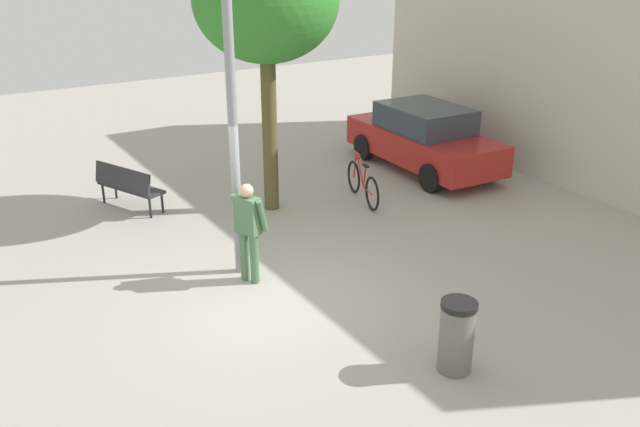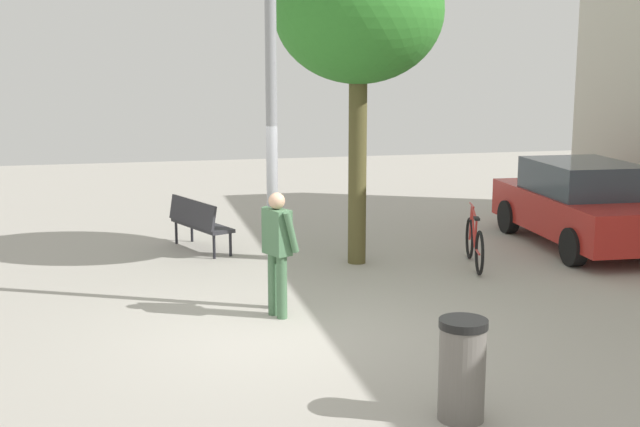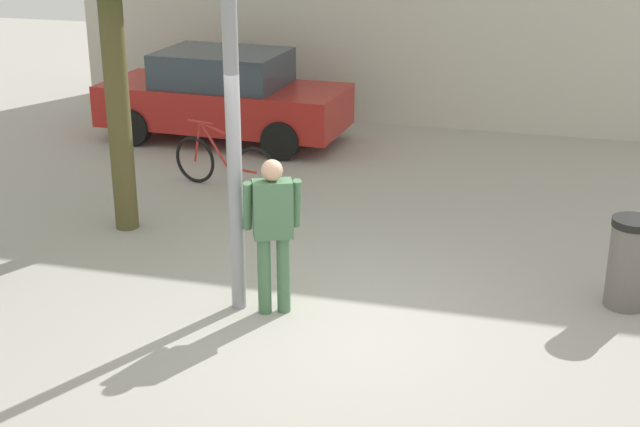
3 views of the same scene
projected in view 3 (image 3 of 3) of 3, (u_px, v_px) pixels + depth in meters
ground_plane at (332, 321)px, 9.25m from camera, size 36.00×36.00×0.00m
lamppost at (230, 37)px, 8.56m from camera, size 0.28×0.28×5.14m
person_by_lamppost at (273, 226)px, 9.11m from camera, size 0.63×0.45×1.67m
bicycle_red at (224, 163)px, 13.08m from camera, size 1.76×0.52×0.97m
parked_car_red at (224, 96)px, 15.41m from camera, size 4.28×1.98×1.55m
trash_bin at (630, 263)px, 9.41m from camera, size 0.46×0.46×0.99m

